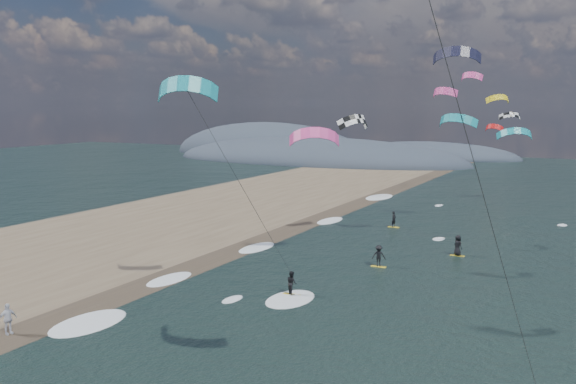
% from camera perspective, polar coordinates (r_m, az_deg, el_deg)
% --- Properties ---
extents(wet_sand_strip, '(3.00, 240.00, 0.00)m').
position_cam_1_polar(wet_sand_strip, '(41.06, -15.30, -9.09)').
color(wet_sand_strip, '#382D23').
rests_on(wet_sand_strip, ground).
extents(coastal_hills, '(80.00, 41.00, 15.00)m').
position_cam_1_polar(coastal_hills, '(140.48, 1.94, 3.07)').
color(coastal_hills, '#3D4756').
rests_on(coastal_hills, ground).
extents(kitesurfer_near_a, '(7.56, 8.29, 19.12)m').
position_cam_1_polar(kitesurfer_near_a, '(17.49, 12.26, 16.29)').
color(kitesurfer_near_a, yellow).
rests_on(kitesurfer_near_a, ground).
extents(kitesurfer_near_b, '(6.87, 8.61, 13.88)m').
position_cam_1_polar(kitesurfer_near_b, '(36.17, -5.82, 2.76)').
color(kitesurfer_near_b, yellow).
rests_on(kitesurfer_near_b, ground).
extents(far_kitesurfers, '(9.14, 15.74, 1.65)m').
position_cam_1_polar(far_kitesurfers, '(51.14, 10.71, -4.66)').
color(far_kitesurfers, yellow).
rests_on(far_kitesurfers, ground).
extents(bg_kite_field, '(12.59, 69.38, 8.67)m').
position_cam_1_polar(bg_kite_field, '(73.98, 15.61, 7.19)').
color(bg_kite_field, teal).
rests_on(bg_kite_field, ground).
extents(shoreline_surf, '(2.40, 79.40, 0.11)m').
position_cam_1_polar(shoreline_surf, '(43.81, -9.91, -7.85)').
color(shoreline_surf, white).
rests_on(shoreline_surf, ground).
extents(beach_walker, '(0.61, 1.02, 1.63)m').
position_cam_1_polar(beach_walker, '(36.51, -23.66, -10.30)').
color(beach_walker, silver).
rests_on(beach_walker, ground).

